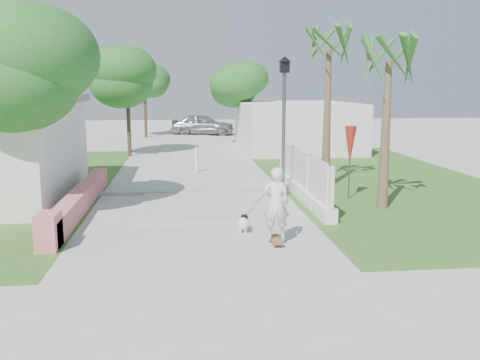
{
  "coord_description": "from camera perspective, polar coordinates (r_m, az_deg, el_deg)",
  "views": [
    {
      "loc": [
        -0.39,
        -11.44,
        3.53
      ],
      "look_at": [
        1.12,
        2.18,
        1.1
      ],
      "focal_mm": 40.0,
      "sensor_mm": 36.0,
      "label": 1
    }
  ],
  "objects": [
    {
      "name": "patio_umbrella",
      "position": [
        16.86,
        11.67,
        3.57
      ],
      "size": [
        0.36,
        0.36,
        2.3
      ],
      "color": "#59595E",
      "rests_on": "ground"
    },
    {
      "name": "tree_path_left",
      "position": [
        27.54,
        -11.91,
        10.44
      ],
      "size": [
        3.4,
        3.4,
        5.23
      ],
      "color": "#4C3826",
      "rests_on": "ground"
    },
    {
      "name": "tree_path_right",
      "position": [
        31.63,
        0.24,
        9.98
      ],
      "size": [
        3.0,
        3.0,
        4.79
      ],
      "color": "#4C3826",
      "rests_on": "ground"
    },
    {
      "name": "palm_near",
      "position": [
        15.75,
        15.56,
        11.24
      ],
      "size": [
        1.8,
        1.8,
        4.7
      ],
      "color": "brown",
      "rests_on": "ground"
    },
    {
      "name": "street_lamp",
      "position": [
        17.29,
        4.7,
        6.36
      ],
      "size": [
        0.44,
        0.44,
        4.44
      ],
      "color": "#59595E",
      "rests_on": "ground"
    },
    {
      "name": "tree_left_mid",
      "position": [
        20.56,
        -20.94,
        9.3
      ],
      "size": [
        3.2,
        3.2,
        4.85
      ],
      "color": "#4C3826",
      "rests_on": "ground"
    },
    {
      "name": "skateboarder",
      "position": [
        12.29,
        2.65,
        -2.68
      ],
      "size": [
        0.94,
        1.64,
        1.74
      ],
      "rotation": [
        0.0,
        0.0,
        3.02
      ],
      "color": "brown",
      "rests_on": "ground"
    },
    {
      "name": "lattice_fence",
      "position": [
        17.14,
        6.56,
        -0.05
      ],
      "size": [
        0.35,
        7.0,
        1.5
      ],
      "color": "white",
      "rests_on": "ground"
    },
    {
      "name": "bollard",
      "position": [
        21.65,
        -4.7,
        2.19
      ],
      "size": [
        0.14,
        0.14,
        1.09
      ],
      "color": "white",
      "rests_on": "ground"
    },
    {
      "name": "curb",
      "position": [
        17.79,
        -4.94,
        -1.27
      ],
      "size": [
        6.5,
        0.25,
        0.1
      ],
      "primitive_type": "cube",
      "color": "#999993",
      "rests_on": "ground"
    },
    {
      "name": "ground",
      "position": [
        11.98,
        -4.2,
        -7.11
      ],
      "size": [
        90.0,
        90.0,
        0.0
      ],
      "primitive_type": "plane",
      "color": "#B7B7B2",
      "rests_on": "ground"
    },
    {
      "name": "dog",
      "position": [
        13.06,
        0.38,
        -4.58
      ],
      "size": [
        0.37,
        0.61,
        0.42
      ],
      "rotation": [
        0.0,
        0.0,
        -0.22
      ],
      "color": "white",
      "rests_on": "ground"
    },
    {
      "name": "parked_car",
      "position": [
        38.92,
        -3.98,
        5.95
      ],
      "size": [
        4.7,
        2.41,
        1.53
      ],
      "primitive_type": "imported",
      "rotation": [
        0.0,
        0.0,
        1.43
      ],
      "color": "#999AA0",
      "rests_on": "ground"
    },
    {
      "name": "tree_left_near",
      "position": [
        14.99,
        -22.54,
        10.42
      ],
      "size": [
        3.6,
        3.6,
        5.28
      ],
      "color": "#4C3826",
      "rests_on": "ground"
    },
    {
      "name": "grass_right",
      "position": [
        21.09,
        14.29,
        0.11
      ],
      "size": [
        8.0,
        20.0,
        0.01
      ],
      "primitive_type": "cube",
      "color": "#346A21",
      "rests_on": "ground"
    },
    {
      "name": "palm_far",
      "position": [
        18.65,
        9.45,
        12.85
      ],
      "size": [
        1.8,
        1.8,
        5.3
      ],
      "color": "brown",
      "rests_on": "ground"
    },
    {
      "name": "tree_path_far",
      "position": [
        37.5,
        -10.14,
        10.33
      ],
      "size": [
        3.2,
        3.2,
        5.17
      ],
      "color": "#4C3826",
      "rests_on": "ground"
    },
    {
      "name": "pink_wall",
      "position": [
        15.61,
        -16.93,
        -2.29
      ],
      "size": [
        0.45,
        8.2,
        0.8
      ],
      "color": "#CC7168",
      "rests_on": "ground"
    },
    {
      "name": "path_strip",
      "position": [
        31.64,
        -5.58,
        3.64
      ],
      "size": [
        3.2,
        36.0,
        0.06
      ],
      "primitive_type": "cube",
      "color": "#B7B7B2",
      "rests_on": "ground"
    },
    {
      "name": "building_right",
      "position": [
        30.21,
        5.94,
        5.76
      ],
      "size": [
        6.0,
        8.0,
        2.6
      ],
      "primitive_type": "cube",
      "color": "silver",
      "rests_on": "ground"
    }
  ]
}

